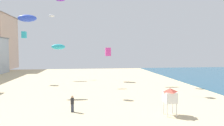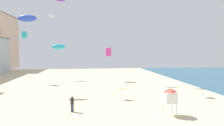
% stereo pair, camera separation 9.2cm
% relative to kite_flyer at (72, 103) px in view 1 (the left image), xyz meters
% --- Properties ---
extents(kite_flyer, '(0.34, 0.34, 1.64)m').
position_rel_kite_flyer_xyz_m(kite_flyer, '(0.00, 0.00, 0.00)').
color(kite_flyer, '#383D4C').
rests_on(kite_flyer, ground).
extents(lifeguard_stand, '(1.10, 1.10, 2.55)m').
position_rel_kite_flyer_xyz_m(lifeguard_stand, '(9.07, -2.15, 0.92)').
color(lifeguard_stand, white).
rests_on(lifeguard_stand, ground).
extents(kite_cyan_parafoil, '(2.78, 0.77, 1.08)m').
position_rel_kite_flyer_xyz_m(kite_cyan_parafoil, '(-4.32, 23.19, 5.88)').
color(kite_cyan_parafoil, '#2DB7CC').
extents(kite_cyan_box, '(0.78, 0.78, 1.23)m').
position_rel_kite_flyer_xyz_m(kite_cyan_box, '(-10.07, 19.98, 8.04)').
color(kite_cyan_box, '#2DB7CC').
extents(kite_magenta_box, '(1.05, 1.05, 1.66)m').
position_rel_kite_flyer_xyz_m(kite_magenta_box, '(5.69, 20.49, 4.86)').
color(kite_magenta_box, '#DB3D9E').
extents(kite_white_parafoil, '(1.28, 0.35, 0.50)m').
position_rel_kite_flyer_xyz_m(kite_white_parafoil, '(-6.26, 27.68, 12.90)').
color(kite_white_parafoil, white).
extents(kite_blue_parafoil, '(2.56, 0.71, 0.99)m').
position_rel_kite_flyer_xyz_m(kite_blue_parafoil, '(-6.72, 9.89, 9.58)').
color(kite_blue_parafoil, blue).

